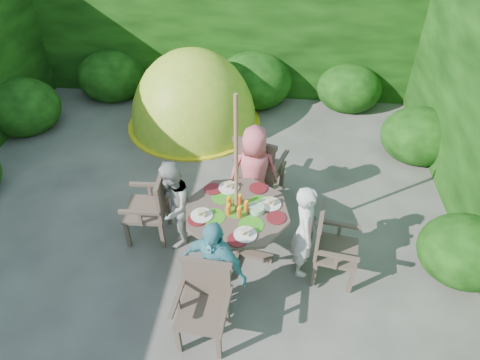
# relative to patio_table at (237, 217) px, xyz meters

# --- Properties ---
(ground) EXTENTS (60.00, 60.00, 0.00)m
(ground) POSITION_rel_patio_table_xyz_m (-0.69, 0.61, -0.61)
(ground) COLOR #47443F
(ground) RESTS_ON ground
(hedge_enclosure) EXTENTS (9.00, 9.00, 2.50)m
(hedge_enclosure) POSITION_rel_patio_table_xyz_m (-0.69, 1.94, 0.64)
(hedge_enclosure) COLOR black
(hedge_enclosure) RESTS_ON ground
(patio_table) EXTENTS (1.46, 1.46, 0.87)m
(patio_table) POSITION_rel_patio_table_xyz_m (0.00, 0.00, 0.00)
(patio_table) COLOR #42342B
(patio_table) RESTS_ON ground
(parasol_pole) EXTENTS (0.05, 0.05, 2.20)m
(parasol_pole) POSITION_rel_patio_table_xyz_m (-0.00, -0.00, 0.49)
(parasol_pole) COLOR brown
(parasol_pole) RESTS_ON ground
(garden_chair_right) EXTENTS (0.55, 0.60, 0.89)m
(garden_chair_right) POSITION_rel_patio_table_xyz_m (1.08, -0.21, -0.14)
(garden_chair_right) COLOR #42342B
(garden_chair_right) RESTS_ON ground
(garden_chair_left) EXTENTS (0.53, 0.58, 0.94)m
(garden_chair_left) POSITION_rel_patio_table_xyz_m (-1.08, 0.22, -0.11)
(garden_chair_left) COLOR #42342B
(garden_chair_left) RESTS_ON ground
(garden_chair_back) EXTENTS (0.76, 0.71, 1.03)m
(garden_chair_back) POSITION_rel_patio_table_xyz_m (0.18, 1.07, -0.06)
(garden_chair_back) COLOR #42342B
(garden_chair_back) RESTS_ON ground
(garden_chair_front) EXTENTS (0.57, 0.51, 0.88)m
(garden_chair_front) POSITION_rel_patio_table_xyz_m (-0.21, -1.08, -0.14)
(garden_chair_front) COLOR #42342B
(garden_chair_front) RESTS_ON ground
(child_right) EXTENTS (0.30, 0.46, 1.23)m
(child_right) POSITION_rel_patio_table_xyz_m (0.78, -0.15, 0.00)
(child_right) COLOR silver
(child_right) RESTS_ON ground
(child_left) EXTENTS (0.48, 0.60, 1.19)m
(child_left) POSITION_rel_patio_table_xyz_m (-0.79, 0.15, -0.02)
(child_left) COLOR #A8A9A3
(child_left) RESTS_ON ground
(child_back) EXTENTS (0.71, 0.51, 1.34)m
(child_back) POSITION_rel_patio_table_xyz_m (0.14, 0.79, 0.06)
(child_back) COLOR #DF5C68
(child_back) RESTS_ON ground
(child_front) EXTENTS (0.80, 0.58, 1.26)m
(child_front) POSITION_rel_patio_table_xyz_m (-0.15, -0.79, 0.02)
(child_front) COLOR teal
(child_front) RESTS_ON ground
(dome_tent) EXTENTS (2.37, 2.37, 2.71)m
(dome_tent) POSITION_rel_patio_table_xyz_m (-1.09, 2.99, -0.61)
(dome_tent) COLOR #8BC826
(dome_tent) RESTS_ON ground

